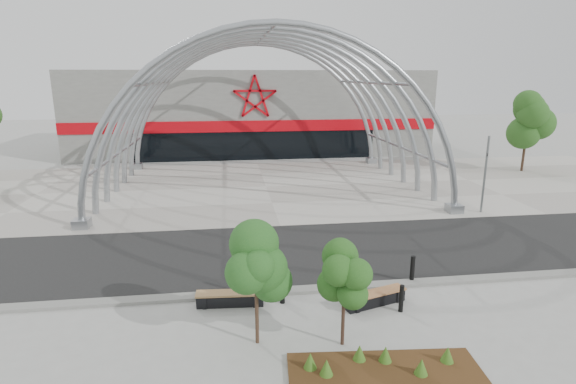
{
  "coord_description": "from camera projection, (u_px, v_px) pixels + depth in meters",
  "views": [
    {
      "loc": [
        -2.53,
        -14.76,
        7.52
      ],
      "look_at": [
        0.0,
        4.0,
        2.6
      ],
      "focal_mm": 28.0,
      "sensor_mm": 36.0,
      "label": 1
    }
  ],
  "objects": [
    {
      "name": "bench_0",
      "position": [
        230.0,
        299.0,
        15.1
      ],
      "size": [
        2.32,
        0.65,
        0.48
      ],
      "color": "black",
      "rests_on": "ground"
    },
    {
      "name": "planting_bed",
      "position": [
        382.0,
        366.0,
        11.77
      ],
      "size": [
        5.16,
        1.98,
        0.53
      ],
      "color": "#33200C",
      "rests_on": "ground"
    },
    {
      "name": "bollard_0",
      "position": [
        239.0,
        281.0,
        15.91
      ],
      "size": [
        0.15,
        0.15,
        0.91
      ],
      "primitive_type": "cylinder",
      "color": "black",
      "rests_on": "ground"
    },
    {
      "name": "kerb",
      "position": [
        304.0,
        290.0,
        16.12
      ],
      "size": [
        60.0,
        0.5,
        0.12
      ],
      "primitive_type": "cube",
      "color": "slate",
      "rests_on": "ground"
    },
    {
      "name": "bench_1",
      "position": [
        375.0,
        298.0,
        15.14
      ],
      "size": [
        2.3,
        1.14,
        0.47
      ],
      "color": "black",
      "rests_on": "ground"
    },
    {
      "name": "road",
      "position": [
        290.0,
        252.0,
        19.73
      ],
      "size": [
        140.0,
        7.0,
        0.02
      ],
      "primitive_type": "cube",
      "color": "black",
      "rests_on": "ground"
    },
    {
      "name": "forecourt",
      "position": [
        266.0,
        187.0,
        31.23
      ],
      "size": [
        60.0,
        17.0,
        0.04
      ],
      "primitive_type": "cube",
      "color": "#9D978E",
      "rests_on": "ground"
    },
    {
      "name": "ground",
      "position": [
        303.0,
        288.0,
        16.37
      ],
      "size": [
        140.0,
        140.0,
        0.0
      ],
      "primitive_type": "plane",
      "color": "#969691",
      "rests_on": "ground"
    },
    {
      "name": "vault_canopy",
      "position": [
        266.0,
        187.0,
        31.23
      ],
      "size": [
        20.8,
        15.8,
        20.36
      ],
      "color": "#93979C",
      "rests_on": "ground"
    },
    {
      "name": "street_tree_0",
      "position": [
        256.0,
        266.0,
        12.44
      ],
      "size": [
        1.46,
        1.46,
        3.33
      ],
      "color": "#332118",
      "rests_on": "ground"
    },
    {
      "name": "signal_pole",
      "position": [
        485.0,
        173.0,
        24.83
      ],
      "size": [
        0.3,
        0.61,
        4.36
      ],
      "color": "slate",
      "rests_on": "ground"
    },
    {
      "name": "street_tree_1",
      "position": [
        345.0,
        274.0,
        12.41
      ],
      "size": [
        1.3,
        1.3,
        3.06
      ],
      "color": "black",
      "rests_on": "ground"
    },
    {
      "name": "bollard_4",
      "position": [
        412.0,
        269.0,
        16.7
      ],
      "size": [
        0.17,
        0.17,
        1.05
      ],
      "primitive_type": "cylinder",
      "color": "black",
      "rests_on": "ground"
    },
    {
      "name": "bollard_1",
      "position": [
        278.0,
        283.0,
        15.61
      ],
      "size": [
        0.17,
        0.17,
        1.06
      ],
      "primitive_type": "cylinder",
      "color": "black",
      "rests_on": "ground"
    },
    {
      "name": "arena_building",
      "position": [
        251.0,
        110.0,
        47.45
      ],
      "size": [
        34.0,
        15.24,
        8.0
      ],
      "color": "slate",
      "rests_on": "ground"
    },
    {
      "name": "bollard_2",
      "position": [
        282.0,
        288.0,
        15.18
      ],
      "size": [
        0.18,
        0.18,
        1.1
      ],
      "primitive_type": "cylinder",
      "color": "black",
      "rests_on": "ground"
    },
    {
      "name": "bollard_3",
      "position": [
        401.0,
        298.0,
        14.64
      ],
      "size": [
        0.15,
        0.15,
        0.93
      ],
      "primitive_type": "cylinder",
      "color": "black",
      "rests_on": "ground"
    },
    {
      "name": "bg_tree_1",
      "position": [
        528.0,
        118.0,
        35.29
      ],
      "size": [
        2.7,
        2.7,
        5.91
      ],
      "color": "black",
      "rests_on": "ground"
    }
  ]
}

